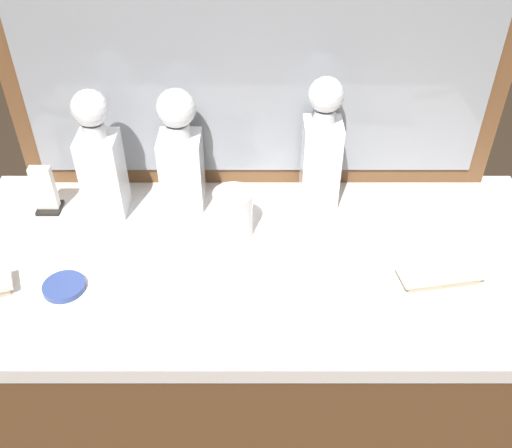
{
  "coord_description": "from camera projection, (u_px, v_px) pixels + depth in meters",
  "views": [
    {
      "loc": [
        -0.0,
        -0.85,
        1.65
      ],
      "look_at": [
        0.0,
        0.0,
        0.96
      ],
      "focal_mm": 40.03,
      "sensor_mm": 36.0,
      "label": 1
    }
  ],
  "objects": [
    {
      "name": "crystal_decanter_far_right",
      "position": [
        321.0,
        155.0,
        1.21
      ],
      "size": [
        0.08,
        0.08,
        0.29
      ],
      "color": "white",
      "rests_on": "dresser"
    },
    {
      "name": "crystal_tumbler_left",
      "position": [
        233.0,
        215.0,
        1.17
      ],
      "size": [
        0.08,
        0.08,
        0.1
      ],
      "color": "white",
      "rests_on": "dresser"
    },
    {
      "name": "crystal_decanter_front",
      "position": [
        181.0,
        160.0,
        1.21
      ],
      "size": [
        0.09,
        0.09,
        0.27
      ],
      "color": "white",
      "rests_on": "dresser"
    },
    {
      "name": "dresser_mirror",
      "position": [
        256.0,
        69.0,
        1.17
      ],
      "size": [
        1.06,
        0.03,
        0.55
      ],
      "color": "brown",
      "rests_on": "dresser"
    },
    {
      "name": "porcelain_dish",
      "position": [
        64.0,
        287.0,
        1.06
      ],
      "size": [
        0.08,
        0.08,
        0.01
      ],
      "color": "#33478C",
      "rests_on": "dresser"
    },
    {
      "name": "dresser",
      "position": [
        256.0,
        386.0,
        1.42
      ],
      "size": [
        1.21,
        0.56,
        0.88
      ],
      "color": "brown",
      "rests_on": "ground_plane"
    },
    {
      "name": "napkin_holder",
      "position": [
        45.0,
        192.0,
        1.23
      ],
      "size": [
        0.05,
        0.05,
        0.11
      ],
      "color": "black",
      "rests_on": "dresser"
    },
    {
      "name": "crystal_decanter_center",
      "position": [
        101.0,
        166.0,
        1.18
      ],
      "size": [
        0.08,
        0.08,
        0.28
      ],
      "color": "white",
      "rests_on": "dresser"
    },
    {
      "name": "silver_brush_left",
      "position": [
        440.0,
        275.0,
        1.08
      ],
      "size": [
        0.17,
        0.08,
        0.02
      ],
      "color": "#B7A88C",
      "rests_on": "dresser"
    }
  ]
}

